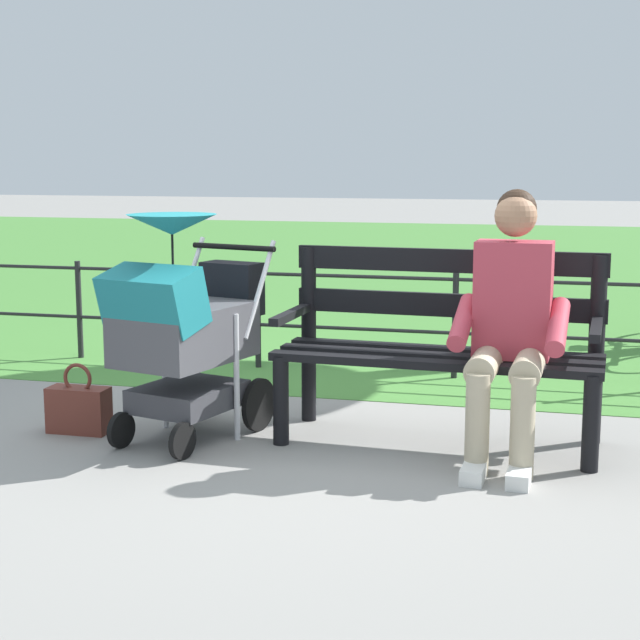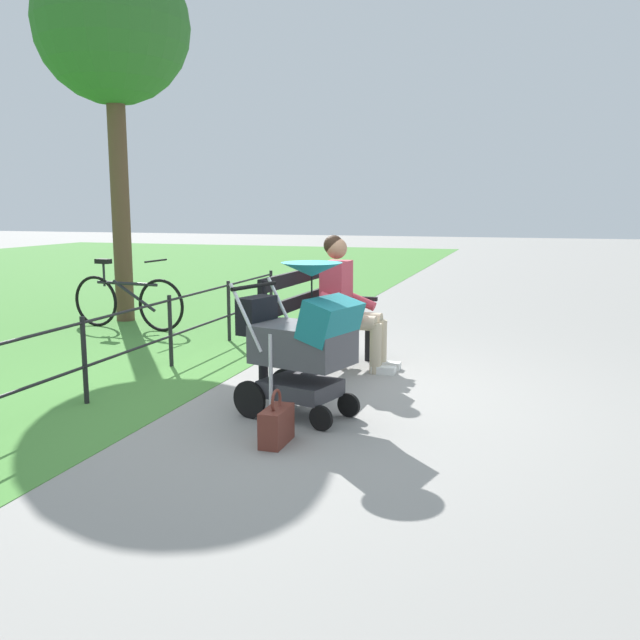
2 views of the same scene
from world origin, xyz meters
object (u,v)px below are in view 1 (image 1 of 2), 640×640
Objects in this scene: person_on_bench at (510,318)px; stroller at (184,325)px; park_bench at (441,338)px; handbag at (79,409)px.

stroller is (1.60, 0.10, -0.08)m from person_on_bench.
stroller reaches higher than park_bench.
park_bench is at bearing -169.64° from handbag.
stroller is at bearing -178.88° from handbag.
handbag is at bearing 2.97° from person_on_bench.
handbag is (2.19, 0.11, -0.55)m from person_on_bench.
person_on_bench is at bearing 147.55° from park_bench.
park_bench is at bearing -32.45° from person_on_bench.
person_on_bench is at bearing -176.34° from stroller.
person_on_bench is at bearing -177.03° from handbag.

